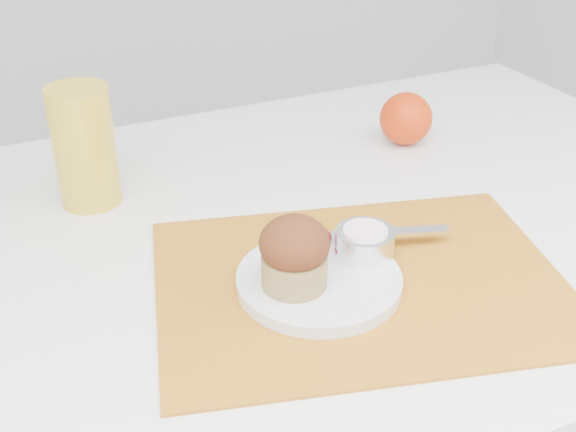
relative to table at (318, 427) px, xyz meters
name	(u,v)px	position (x,y,z in m)	size (l,w,h in m)	color
table	(318,427)	(0.00, 0.00, 0.00)	(1.20, 0.80, 0.75)	white
placemat	(360,281)	(-0.03, -0.14, 0.38)	(0.45, 0.33, 0.00)	#B26B18
plate	(319,281)	(-0.08, -0.14, 0.39)	(0.18, 0.18, 0.01)	silver
ramekin	(365,242)	(-0.01, -0.12, 0.41)	(0.07, 0.07, 0.03)	white
cream	(365,231)	(-0.01, -0.12, 0.42)	(0.05, 0.05, 0.01)	white
raspberry_near	(322,237)	(-0.05, -0.08, 0.40)	(0.02, 0.02, 0.02)	#530208
raspberry_far	(342,250)	(-0.04, -0.11, 0.40)	(0.02, 0.02, 0.02)	#5B0216
butter_knife	(367,234)	(0.01, -0.09, 0.40)	(0.19, 0.02, 0.00)	silver
orange	(406,119)	(0.22, 0.15, 0.42)	(0.08, 0.08, 0.08)	red
juice_glass	(84,147)	(-0.26, 0.17, 0.45)	(0.08, 0.08, 0.16)	gold
muffin	(294,253)	(-0.11, -0.14, 0.43)	(0.09, 0.09, 0.08)	#9D834C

